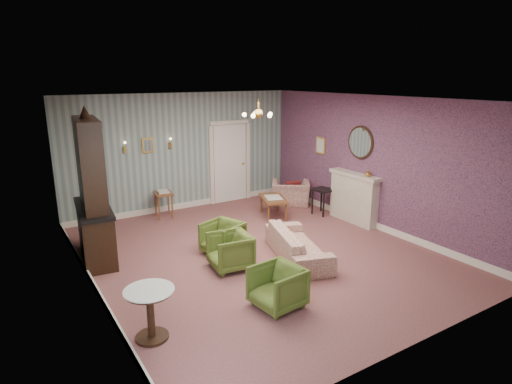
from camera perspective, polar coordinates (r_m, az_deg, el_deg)
floor at (r=8.35m, az=0.30°, el=-8.11°), size 7.00×7.00×0.00m
ceiling at (r=7.68m, az=0.33°, el=12.18°), size 7.00×7.00×0.00m
wall_back at (r=10.94m, az=-9.62°, el=5.23°), size 6.00×0.00×6.00m
wall_front at (r=5.41m, az=20.78°, el=-5.90°), size 6.00×0.00×6.00m
wall_left at (r=6.82m, az=-21.47°, el=-1.66°), size 0.00×7.00×7.00m
wall_right at (r=9.80m, az=15.32°, el=3.75°), size 0.00×7.00×7.00m
wall_right_floral at (r=9.79m, az=15.26°, el=3.74°), size 0.00×7.00×7.00m
door at (r=11.53m, az=-3.48°, el=4.05°), size 1.12×0.12×2.16m
olive_chair_a at (r=6.43m, az=2.84°, el=-12.21°), size 0.70×0.74×0.69m
olive_chair_b at (r=7.63m, az=-3.46°, el=-7.62°), size 0.72×0.75×0.70m
olive_chair_c at (r=8.27m, az=-4.45°, el=-5.83°), size 0.81×0.84×0.68m
sofa_chintz at (r=8.05m, az=5.57°, el=-6.26°), size 1.10×1.96×0.74m
wingback_chair at (r=11.33m, az=4.62°, el=0.41°), size 1.15×1.07×0.84m
dresser at (r=8.26m, az=-21.00°, el=0.65°), size 0.76×1.70×2.75m
fireplace at (r=10.16m, az=12.80°, el=-0.74°), size 0.30×1.40×1.16m
mantel_vase at (r=9.72m, az=14.59°, el=2.41°), size 0.15×0.15×0.15m
oval_mirror at (r=9.97m, az=13.64°, el=6.39°), size 0.04×0.76×0.84m
framed_print at (r=10.99m, az=8.56°, el=6.11°), size 0.04×0.34×0.42m
coffee_table at (r=10.38m, az=2.30°, el=-1.99°), size 0.82×1.07×0.48m
side_table_black at (r=10.64m, az=8.78°, el=-1.25°), size 0.51×0.51×0.65m
pedestal_table at (r=5.88m, az=-13.77°, el=-15.41°), size 0.66×0.66×0.70m
nesting_table at (r=10.54m, az=-12.11°, el=-1.51°), size 0.47×0.56×0.67m
gilt_mirror_back at (r=10.56m, az=-14.11°, el=6.00°), size 0.28×0.06×0.36m
sconce_left at (r=10.39m, az=-16.97°, el=5.65°), size 0.16×0.12×0.30m
sconce_right at (r=10.72m, az=-11.28°, el=6.30°), size 0.16×0.12×0.30m
chandelier at (r=7.70m, az=0.33°, el=10.17°), size 0.56×0.56×0.36m
burgundy_cushion at (r=11.17m, az=4.88°, el=0.50°), size 0.41×0.28×0.39m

